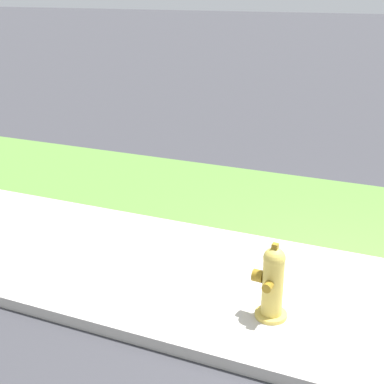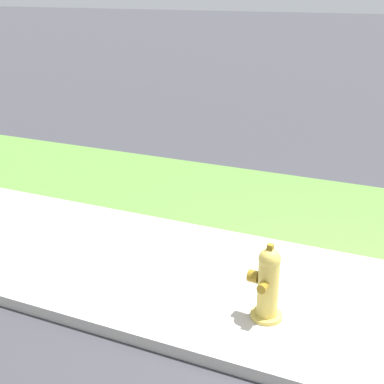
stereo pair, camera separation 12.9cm
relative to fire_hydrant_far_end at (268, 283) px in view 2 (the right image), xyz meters
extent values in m
plane|color=#38383D|center=(0.84, 0.46, -0.38)|extent=(120.00, 120.00, 0.00)
cube|color=#BCB7AD|center=(0.84, 0.46, -0.38)|extent=(18.00, 2.40, 0.01)
cylinder|color=gold|center=(0.01, 0.00, -0.36)|extent=(0.31, 0.31, 0.05)
cylinder|color=gold|center=(0.01, 0.00, -0.04)|extent=(0.20, 0.20, 0.59)
sphere|color=gold|center=(0.01, 0.00, 0.26)|extent=(0.21, 0.21, 0.21)
cube|color=olive|center=(0.01, 0.00, 0.38)|extent=(0.06, 0.06, 0.06)
cylinder|color=olive|center=(-0.01, -0.15, 0.03)|extent=(0.10, 0.10, 0.09)
cylinder|color=olive|center=(0.02, 0.14, 0.03)|extent=(0.10, 0.10, 0.09)
cylinder|color=olive|center=(-0.14, 0.01, 0.03)|extent=(0.11, 0.13, 0.12)
camera|label=1|loc=(1.02, -4.32, 2.62)|focal=50.00mm
camera|label=2|loc=(1.14, -4.27, 2.62)|focal=50.00mm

